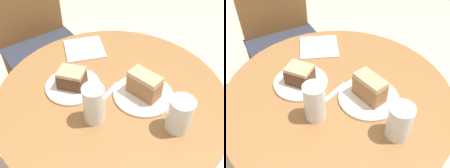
{
  "view_description": "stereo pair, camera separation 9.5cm",
  "coord_description": "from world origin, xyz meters",
  "views": [
    {
      "loc": [
        -0.33,
        -0.61,
        1.41
      ],
      "look_at": [
        0.0,
        0.0,
        0.76
      ],
      "focal_mm": 42.0,
      "sensor_mm": 36.0,
      "label": 1
    },
    {
      "loc": [
        -0.25,
        -0.65,
        1.41
      ],
      "look_at": [
        0.0,
        0.0,
        0.76
      ],
      "focal_mm": 42.0,
      "sensor_mm": 36.0,
      "label": 2
    }
  ],
  "objects": [
    {
      "name": "glass_water",
      "position": [
        -0.11,
        -0.08,
        0.78
      ],
      "size": [
        0.07,
        0.07,
        0.14
      ],
      "color": "silver",
      "rests_on": "table"
    },
    {
      "name": "glass_lemonade",
      "position": [
        0.11,
        -0.24,
        0.77
      ],
      "size": [
        0.08,
        0.08,
        0.12
      ],
      "color": "beige",
      "rests_on": "table"
    },
    {
      "name": "table",
      "position": [
        0.0,
        0.0,
        0.53
      ],
      "size": [
        0.86,
        0.86,
        0.72
      ],
      "color": "#9E6B3D",
      "rests_on": "ground_plane"
    },
    {
      "name": "plate_near",
      "position": [
        0.09,
        -0.07,
        0.72
      ],
      "size": [
        0.22,
        0.22,
        0.01
      ],
      "color": "white",
      "rests_on": "table"
    },
    {
      "name": "plate_far",
      "position": [
        -0.12,
        0.1,
        0.72
      ],
      "size": [
        0.21,
        0.21,
        0.01
      ],
      "color": "white",
      "rests_on": "table"
    },
    {
      "name": "chair",
      "position": [
        -0.06,
        0.79,
        0.48
      ],
      "size": [
        0.52,
        0.53,
        0.92
      ],
      "rotation": [
        0.0,
        0.0,
        0.13
      ],
      "color": "brown",
      "rests_on": "ground_plane"
    },
    {
      "name": "fork",
      "position": [
        -0.03,
        -0.01,
        0.72
      ],
      "size": [
        0.14,
        0.09,
        0.0
      ],
      "rotation": [
        0.0,
        0.0,
        0.51
      ],
      "color": "silver",
      "rests_on": "table"
    },
    {
      "name": "cake_slice_near",
      "position": [
        0.09,
        -0.07,
        0.77
      ],
      "size": [
        0.1,
        0.13,
        0.09
      ],
      "rotation": [
        0.0,
        0.0,
        0.33
      ],
      "color": "#9E6B42",
      "rests_on": "plate_near"
    },
    {
      "name": "napkin_stack",
      "position": [
        0.02,
        0.3,
        0.72
      ],
      "size": [
        0.21,
        0.21,
        0.01
      ],
      "rotation": [
        0.0,
        0.0,
        -0.26
      ],
      "color": "silver",
      "rests_on": "table"
    },
    {
      "name": "cake_slice_far",
      "position": [
        -0.12,
        0.1,
        0.76
      ],
      "size": [
        0.12,
        0.12,
        0.07
      ],
      "rotation": [
        0.0,
        0.0,
        0.81
      ],
      "color": "brown",
      "rests_on": "plate_far"
    }
  ]
}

